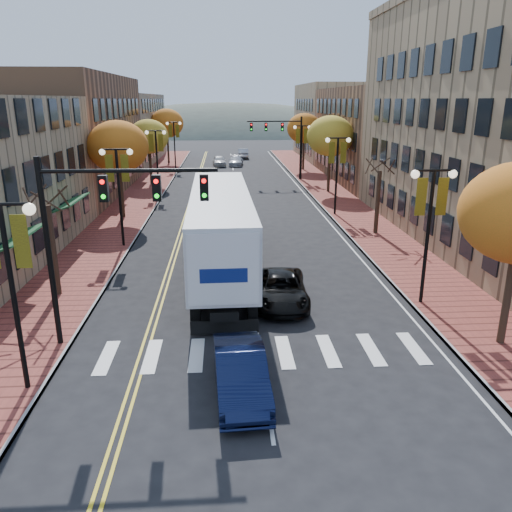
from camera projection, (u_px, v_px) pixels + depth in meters
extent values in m
plane|color=black|center=(265.00, 383.00, 16.22)|extent=(200.00, 200.00, 0.00)
cube|color=brown|center=(141.00, 197.00, 46.59)|extent=(4.00, 85.00, 0.15)
cube|color=brown|center=(331.00, 195.00, 47.68)|extent=(4.00, 85.00, 0.15)
cube|color=brown|center=(58.00, 135.00, 47.80)|extent=(12.00, 24.00, 11.00)
cube|color=#9E8966|center=(113.00, 129.00, 71.82)|extent=(12.00, 26.00, 9.50)
cube|color=brown|center=(399.00, 135.00, 55.82)|extent=(15.00, 24.00, 10.00)
cube|color=#9E8966|center=(351.00, 122.00, 76.61)|extent=(15.00, 20.00, 11.00)
cylinder|color=#382619|center=(53.00, 251.00, 22.61)|extent=(0.28, 0.28, 4.20)
cylinder|color=#382619|center=(121.00, 185.00, 37.74)|extent=(0.28, 0.28, 4.90)
ellipsoid|color=orange|center=(118.00, 147.00, 36.88)|extent=(4.48, 4.48, 3.81)
cylinder|color=#382619|center=(150.00, 162.00, 53.02)|extent=(0.28, 0.28, 4.55)
ellipsoid|color=yellow|center=(149.00, 136.00, 52.22)|extent=(4.16, 4.16, 3.54)
cylinder|color=#382619|center=(168.00, 145.00, 70.08)|extent=(0.28, 0.28, 5.04)
ellipsoid|color=orange|center=(167.00, 123.00, 69.19)|extent=(4.61, 4.61, 3.92)
cylinder|color=#382619|center=(509.00, 285.00, 17.94)|extent=(0.28, 0.28, 4.55)
cylinder|color=#382619|center=(378.00, 202.00, 33.23)|extent=(0.28, 0.28, 4.20)
cylinder|color=#382619|center=(329.00, 166.00, 48.35)|extent=(0.28, 0.28, 4.90)
ellipsoid|color=yellow|center=(330.00, 136.00, 47.49)|extent=(4.48, 4.48, 3.81)
cylinder|color=#382619|center=(304.00, 151.00, 63.60)|extent=(0.28, 0.28, 4.76)
ellipsoid|color=orange|center=(304.00, 128.00, 62.76)|extent=(4.35, 4.35, 3.70)
cylinder|color=black|center=(15.00, 303.00, 14.87)|extent=(0.16, 0.16, 6.00)
sphere|color=#FFF2CC|center=(29.00, 209.00, 14.06)|extent=(0.36, 0.36, 0.36)
cube|color=#AA9E16|center=(21.00, 242.00, 14.32)|extent=(0.45, 0.03, 1.60)
cylinder|color=black|center=(120.00, 200.00, 30.09)|extent=(0.16, 0.16, 6.00)
cylinder|color=black|center=(116.00, 149.00, 29.19)|extent=(1.60, 0.10, 0.10)
sphere|color=#FFF2CC|center=(102.00, 152.00, 29.19)|extent=(0.36, 0.36, 0.36)
sphere|color=#FFF2CC|center=(130.00, 152.00, 29.29)|extent=(0.36, 0.36, 0.36)
cube|color=#AA9E16|center=(110.00, 168.00, 29.50)|extent=(0.45, 0.03, 1.60)
cube|color=#AA9E16|center=(125.00, 168.00, 29.55)|extent=(0.45, 0.03, 1.60)
cylinder|color=black|center=(157.00, 163.00, 47.23)|extent=(0.16, 0.16, 6.00)
cylinder|color=black|center=(155.00, 131.00, 46.32)|extent=(1.60, 0.10, 0.10)
sphere|color=#FFF2CC|center=(147.00, 132.00, 46.32)|extent=(0.36, 0.36, 0.36)
sphere|color=#FFF2CC|center=(164.00, 132.00, 46.42)|extent=(0.36, 0.36, 0.36)
cube|color=#AA9E16|center=(151.00, 143.00, 46.63)|extent=(0.45, 0.03, 1.60)
cube|color=#AA9E16|center=(161.00, 143.00, 46.68)|extent=(0.45, 0.03, 1.60)
cylinder|color=black|center=(175.00, 146.00, 64.36)|extent=(0.16, 0.16, 6.00)
cylinder|color=black|center=(173.00, 122.00, 63.46)|extent=(1.60, 0.10, 0.10)
sphere|color=#FFF2CC|center=(167.00, 123.00, 63.45)|extent=(0.36, 0.36, 0.36)
sphere|color=#FFF2CC|center=(180.00, 123.00, 63.55)|extent=(0.36, 0.36, 0.36)
cube|color=#AA9E16|center=(170.00, 131.00, 63.76)|extent=(0.45, 0.03, 1.60)
cube|color=#AA9E16|center=(177.00, 131.00, 63.81)|extent=(0.45, 0.03, 1.60)
cylinder|color=black|center=(427.00, 240.00, 21.49)|extent=(0.16, 0.16, 6.00)
cylinder|color=black|center=(434.00, 170.00, 20.59)|extent=(1.60, 0.10, 0.10)
sphere|color=#FFF2CC|center=(415.00, 174.00, 20.58)|extent=(0.36, 0.36, 0.36)
sphere|color=#FFF2CC|center=(453.00, 174.00, 20.68)|extent=(0.36, 0.36, 0.36)
cube|color=#AA9E16|center=(421.00, 197.00, 20.89)|extent=(0.45, 0.03, 1.60)
cube|color=#AA9E16|center=(442.00, 197.00, 20.94)|extent=(0.45, 0.03, 1.60)
cylinder|color=black|center=(336.00, 178.00, 38.62)|extent=(0.16, 0.16, 6.00)
cylinder|color=black|center=(338.00, 138.00, 37.72)|extent=(1.60, 0.10, 0.10)
sphere|color=#FFF2CC|center=(328.00, 140.00, 37.71)|extent=(0.36, 0.36, 0.36)
sphere|color=#FFF2CC|center=(349.00, 140.00, 37.81)|extent=(0.36, 0.36, 0.36)
cube|color=#AA9E16|center=(332.00, 153.00, 38.02)|extent=(0.45, 0.03, 1.60)
cube|color=#AA9E16|center=(343.00, 153.00, 38.08)|extent=(0.45, 0.03, 1.60)
cylinder|color=black|center=(301.00, 153.00, 55.75)|extent=(0.16, 0.16, 6.00)
cylinder|color=black|center=(302.00, 126.00, 54.85)|extent=(1.60, 0.10, 0.10)
sphere|color=#FFF2CC|center=(295.00, 127.00, 54.85)|extent=(0.36, 0.36, 0.36)
sphere|color=#FFF2CC|center=(309.00, 127.00, 54.94)|extent=(0.36, 0.36, 0.36)
cube|color=#AA9E16|center=(298.00, 136.00, 55.15)|extent=(0.45, 0.03, 1.60)
cube|color=#AA9E16|center=(306.00, 136.00, 55.21)|extent=(0.45, 0.03, 1.60)
cylinder|color=black|center=(49.00, 257.00, 17.58)|extent=(0.20, 0.20, 7.00)
cylinder|color=black|center=(129.00, 171.00, 16.86)|extent=(6.00, 0.14, 0.14)
cube|color=black|center=(104.00, 189.00, 16.98)|extent=(0.30, 0.25, 0.90)
sphere|color=#FF0C0C|center=(102.00, 182.00, 16.77)|extent=(0.16, 0.16, 0.16)
cube|color=black|center=(157.00, 188.00, 17.09)|extent=(0.30, 0.25, 0.90)
sphere|color=#FF0C0C|center=(156.00, 181.00, 16.88)|extent=(0.16, 0.16, 0.16)
cube|color=black|center=(204.00, 188.00, 17.19)|extent=(0.30, 0.25, 0.90)
sphere|color=#FF0C0C|center=(204.00, 181.00, 16.98)|extent=(0.16, 0.16, 0.16)
cylinder|color=black|center=(301.00, 149.00, 55.59)|extent=(0.20, 0.20, 7.00)
cylinder|color=black|center=(274.00, 121.00, 54.51)|extent=(6.00, 0.14, 0.14)
cube|color=black|center=(282.00, 127.00, 54.75)|extent=(0.30, 0.25, 0.90)
sphere|color=#FF0C0C|center=(282.00, 125.00, 54.54)|extent=(0.16, 0.16, 0.16)
cube|color=black|center=(266.00, 127.00, 54.64)|extent=(0.30, 0.25, 0.90)
sphere|color=#FF0C0C|center=(266.00, 125.00, 54.43)|extent=(0.16, 0.16, 0.16)
cube|color=black|center=(251.00, 127.00, 54.54)|extent=(0.30, 0.25, 0.90)
sphere|color=#FF0C0C|center=(251.00, 125.00, 54.33)|extent=(0.16, 0.16, 0.16)
cube|color=black|center=(221.00, 259.00, 25.63)|extent=(1.37, 14.33, 0.39)
cube|color=silver|center=(221.00, 223.00, 25.05)|extent=(3.13, 14.37, 3.08)
cube|color=black|center=(219.00, 207.00, 33.74)|extent=(2.81, 3.35, 2.75)
cylinder|color=black|center=(195.00, 312.00, 20.21)|extent=(0.41, 1.11, 1.10)
cylinder|color=black|center=(252.00, 311.00, 20.39)|extent=(0.41, 1.11, 1.10)
cylinder|color=black|center=(196.00, 300.00, 21.47)|extent=(0.41, 1.11, 1.10)
cylinder|color=black|center=(250.00, 298.00, 21.65)|extent=(0.41, 1.11, 1.10)
cylinder|color=black|center=(202.00, 231.00, 32.77)|extent=(0.41, 1.11, 1.10)
cylinder|color=black|center=(237.00, 230.00, 32.95)|extent=(0.41, 1.11, 1.10)
cylinder|color=black|center=(203.00, 222.00, 35.08)|extent=(0.41, 1.11, 1.10)
cylinder|color=black|center=(236.00, 221.00, 35.26)|extent=(0.41, 1.11, 1.10)
imported|color=black|center=(241.00, 372.00, 15.43)|extent=(1.80, 4.53, 1.47)
imported|color=black|center=(282.00, 289.00, 22.35)|extent=(2.49, 4.97, 1.35)
imported|color=silver|center=(219.00, 161.00, 68.44)|extent=(2.03, 4.31, 1.42)
imported|color=#A7A8AF|center=(236.00, 161.00, 68.96)|extent=(2.22, 4.57, 1.28)
imported|color=#ABAAB2|center=(243.00, 153.00, 77.77)|extent=(1.57, 4.43, 1.46)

